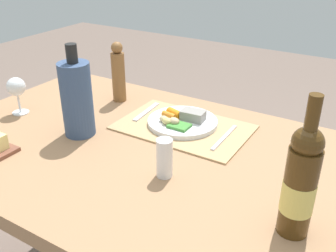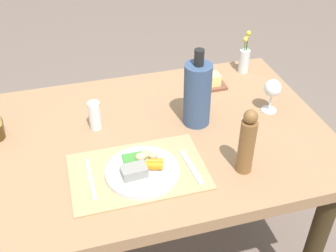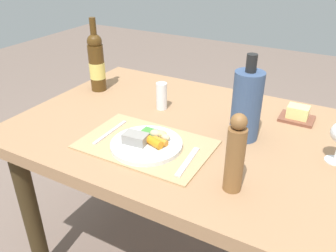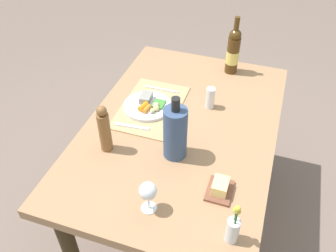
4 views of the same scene
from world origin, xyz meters
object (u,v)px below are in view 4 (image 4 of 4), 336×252
at_px(flower_vase, 233,228).
at_px(wine_bottle, 233,51).
at_px(wine_glass, 148,192).
at_px(cooler_bottle, 175,132).
at_px(dining_table, 181,140).
at_px(salt_shaker, 210,98).
at_px(butter_dish, 220,188).
at_px(knife, 132,126).
at_px(fork, 162,89).
at_px(pepper_mill, 104,129).
at_px(dinner_plate, 148,105).

xyz_separation_m(flower_vase, wine_bottle, (-1.08, -0.21, 0.07)).
bearing_deg(flower_vase, wine_glass, -95.32).
bearing_deg(cooler_bottle, dining_table, -171.51).
xyz_separation_m(wine_glass, cooler_bottle, (-0.31, 0.01, 0.03)).
relative_size(salt_shaker, butter_dish, 0.88).
bearing_deg(wine_glass, cooler_bottle, 179.02).
bearing_deg(knife, cooler_bottle, 62.99).
xyz_separation_m(dining_table, knife, (0.09, -0.22, 0.11)).
distance_m(dining_table, fork, 0.32).
relative_size(dining_table, wine_bottle, 4.01).
height_order(wine_glass, butter_dish, wine_glass).
xyz_separation_m(wine_glass, wine_bottle, (-1.05, 0.11, 0.03)).
distance_m(fork, salt_shaker, 0.29).
height_order(dining_table, pepper_mill, pepper_mill).
bearing_deg(knife, fork, 169.39).
bearing_deg(wine_bottle, pepper_mill, -26.49).
xyz_separation_m(fork, salt_shaker, (0.06, 0.28, 0.05)).
bearing_deg(wine_bottle, dinner_plate, -34.94).
distance_m(knife, wine_bottle, 0.74).
xyz_separation_m(pepper_mill, butter_dish, (0.08, 0.53, -0.09)).
distance_m(dining_table, salt_shaker, 0.26).
relative_size(wine_glass, pepper_mill, 0.58).
height_order(knife, flower_vase, flower_vase).
distance_m(fork, cooler_bottle, 0.50).
relative_size(salt_shaker, pepper_mill, 0.48).
height_order(fork, flower_vase, flower_vase).
xyz_separation_m(knife, wine_bottle, (-0.64, 0.35, 0.12)).
xyz_separation_m(wine_glass, pepper_mill, (-0.24, -0.29, 0.01)).
xyz_separation_m(dinner_plate, butter_dish, (0.41, 0.46, 0.00)).
bearing_deg(cooler_bottle, flower_vase, 43.23).
relative_size(fork, wine_glass, 1.37).
bearing_deg(salt_shaker, dinner_plate, -69.36).
relative_size(dinner_plate, pepper_mill, 1.03).
xyz_separation_m(dinner_plate, salt_shaker, (-0.11, 0.30, 0.04)).
distance_m(butter_dish, wine_bottle, 0.90).
relative_size(salt_shaker, flower_vase, 0.57).
distance_m(fork, pepper_mill, 0.52).
bearing_deg(wine_glass, flower_vase, 84.68).
xyz_separation_m(flower_vase, cooler_bottle, (-0.34, -0.32, 0.06)).
relative_size(fork, butter_dish, 1.47).
distance_m(wine_glass, butter_dish, 0.30).
relative_size(knife, cooler_bottle, 0.56).
relative_size(knife, wine_glass, 1.24).
relative_size(dinner_plate, flower_vase, 1.22).
relative_size(wine_glass, cooler_bottle, 0.46).
distance_m(wine_glass, cooler_bottle, 0.31).
bearing_deg(salt_shaker, dining_table, -27.21).
distance_m(fork, knife, 0.33).
bearing_deg(dining_table, wine_bottle, 166.50).
height_order(pepper_mill, butter_dish, pepper_mill).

